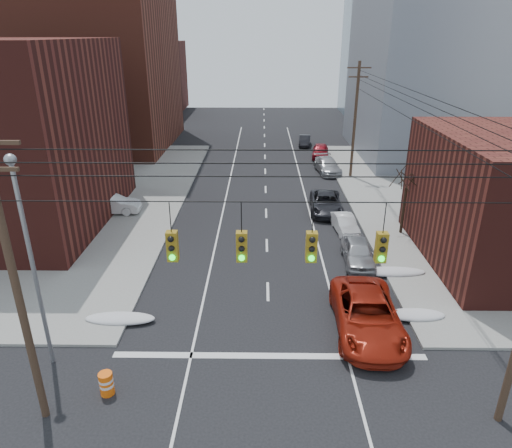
{
  "coord_description": "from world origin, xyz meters",
  "views": [
    {
      "loc": [
        -0.39,
        -10.0,
        13.33
      ],
      "look_at": [
        -0.69,
        14.6,
        3.0
      ],
      "focal_mm": 32.0,
      "sensor_mm": 36.0,
      "label": 1
    }
  ],
  "objects_px": {
    "parked_car_a": "(358,252)",
    "parked_car_d": "(327,166)",
    "red_pickup": "(367,315)",
    "lot_car_c": "(17,203)",
    "parked_car_c": "(326,203)",
    "parked_car_f": "(305,141)",
    "parked_car_b": "(345,224)",
    "parked_car_e": "(320,151)",
    "lot_car_d": "(59,177)",
    "construction_barrel": "(106,383)",
    "lot_car_a": "(111,204)",
    "lot_car_b": "(84,205)"
  },
  "relations": [
    {
      "from": "lot_car_c",
      "to": "lot_car_d",
      "type": "height_order",
      "value": "lot_car_c"
    },
    {
      "from": "parked_car_c",
      "to": "lot_car_a",
      "type": "bearing_deg",
      "value": -173.04
    },
    {
      "from": "parked_car_e",
      "to": "parked_car_f",
      "type": "xyz_separation_m",
      "value": [
        -1.29,
        5.99,
        -0.13
      ]
    },
    {
      "from": "parked_car_b",
      "to": "parked_car_a",
      "type": "bearing_deg",
      "value": -95.82
    },
    {
      "from": "red_pickup",
      "to": "lot_car_c",
      "type": "height_order",
      "value": "red_pickup"
    },
    {
      "from": "lot_car_c",
      "to": "parked_car_b",
      "type": "bearing_deg",
      "value": -108.37
    },
    {
      "from": "lot_car_c",
      "to": "lot_car_d",
      "type": "distance_m",
      "value": 7.04
    },
    {
      "from": "parked_car_a",
      "to": "parked_car_e",
      "type": "height_order",
      "value": "parked_car_e"
    },
    {
      "from": "parked_car_d",
      "to": "lot_car_b",
      "type": "bearing_deg",
      "value": -156.56
    },
    {
      "from": "red_pickup",
      "to": "lot_car_d",
      "type": "bearing_deg",
      "value": 139.28
    },
    {
      "from": "parked_car_a",
      "to": "lot_car_b",
      "type": "distance_m",
      "value": 21.66
    },
    {
      "from": "red_pickup",
      "to": "construction_barrel",
      "type": "xyz_separation_m",
      "value": [
        -11.19,
        -4.31,
        -0.4
      ]
    },
    {
      "from": "parked_car_d",
      "to": "lot_car_d",
      "type": "xyz_separation_m",
      "value": [
        -25.68,
        -5.02,
        0.16
      ]
    },
    {
      "from": "parked_car_d",
      "to": "lot_car_c",
      "type": "height_order",
      "value": "lot_car_c"
    },
    {
      "from": "parked_car_e",
      "to": "lot_car_b",
      "type": "xyz_separation_m",
      "value": [
        -20.85,
        -18.17,
        0.0
      ]
    },
    {
      "from": "parked_car_a",
      "to": "parked_car_b",
      "type": "height_order",
      "value": "parked_car_a"
    },
    {
      "from": "parked_car_b",
      "to": "lot_car_b",
      "type": "xyz_separation_m",
      "value": [
        -20.09,
        3.28,
        0.16
      ]
    },
    {
      "from": "parked_car_c",
      "to": "lot_car_d",
      "type": "bearing_deg",
      "value": 169.62
    },
    {
      "from": "parked_car_b",
      "to": "parked_car_d",
      "type": "height_order",
      "value": "parked_car_d"
    },
    {
      "from": "lot_car_d",
      "to": "construction_barrel",
      "type": "relative_size",
      "value": 4.47
    },
    {
      "from": "parked_car_b",
      "to": "lot_car_a",
      "type": "height_order",
      "value": "lot_car_a"
    },
    {
      "from": "parked_car_f",
      "to": "lot_car_d",
      "type": "bearing_deg",
      "value": -138.29
    },
    {
      "from": "parked_car_c",
      "to": "parked_car_e",
      "type": "height_order",
      "value": "parked_car_e"
    },
    {
      "from": "parked_car_f",
      "to": "lot_car_c",
      "type": "xyz_separation_m",
      "value": [
        -24.81,
        -24.22,
        0.26
      ]
    },
    {
      "from": "construction_barrel",
      "to": "lot_car_b",
      "type": "bearing_deg",
      "value": 112.18
    },
    {
      "from": "parked_car_a",
      "to": "lot_car_c",
      "type": "xyz_separation_m",
      "value": [
        -25.34,
        8.03,
        0.15
      ]
    },
    {
      "from": "parked_car_a",
      "to": "lot_car_d",
      "type": "xyz_separation_m",
      "value": [
        -24.92,
        15.06,
        0.15
      ]
    },
    {
      "from": "lot_car_d",
      "to": "parked_car_c",
      "type": "bearing_deg",
      "value": -117.2
    },
    {
      "from": "parked_car_d",
      "to": "parked_car_a",
      "type": "bearing_deg",
      "value": -98.62
    },
    {
      "from": "parked_car_d",
      "to": "construction_barrel",
      "type": "distance_m",
      "value": 34.02
    },
    {
      "from": "parked_car_a",
      "to": "construction_barrel",
      "type": "relative_size",
      "value": 4.5
    },
    {
      "from": "parked_car_a",
      "to": "parked_car_e",
      "type": "bearing_deg",
      "value": 90.91
    },
    {
      "from": "parked_car_b",
      "to": "lot_car_c",
      "type": "xyz_separation_m",
      "value": [
        -25.35,
        3.21,
        0.29
      ]
    },
    {
      "from": "parked_car_e",
      "to": "lot_car_a",
      "type": "bearing_deg",
      "value": -127.72
    },
    {
      "from": "parked_car_a",
      "to": "lot_car_a",
      "type": "distance_m",
      "value": 19.55
    },
    {
      "from": "parked_car_c",
      "to": "lot_car_c",
      "type": "distance_m",
      "value": 24.52
    },
    {
      "from": "red_pickup",
      "to": "lot_car_a",
      "type": "bearing_deg",
      "value": 140.24
    },
    {
      "from": "lot_car_a",
      "to": "lot_car_c",
      "type": "bearing_deg",
      "value": 87.17
    },
    {
      "from": "parked_car_c",
      "to": "lot_car_c",
      "type": "bearing_deg",
      "value": -173.99
    },
    {
      "from": "red_pickup",
      "to": "parked_car_f",
      "type": "distance_m",
      "value": 39.34
    },
    {
      "from": "lot_car_a",
      "to": "construction_barrel",
      "type": "distance_m",
      "value": 20.22
    },
    {
      "from": "parked_car_e",
      "to": "lot_car_c",
      "type": "xyz_separation_m",
      "value": [
        -26.1,
        -18.24,
        0.13
      ]
    },
    {
      "from": "parked_car_a",
      "to": "parked_car_d",
      "type": "bearing_deg",
      "value": 90.4
    },
    {
      "from": "parked_car_c",
      "to": "parked_car_d",
      "type": "height_order",
      "value": "parked_car_d"
    },
    {
      "from": "parked_car_a",
      "to": "parked_car_f",
      "type": "bearing_deg",
      "value": 93.51
    },
    {
      "from": "parked_car_a",
      "to": "construction_barrel",
      "type": "distance_m",
      "value": 16.65
    },
    {
      "from": "parked_car_c",
      "to": "construction_barrel",
      "type": "bearing_deg",
      "value": -115.12
    },
    {
      "from": "parked_car_c",
      "to": "parked_car_d",
      "type": "distance_m",
      "value": 11.31
    },
    {
      "from": "parked_car_b",
      "to": "lot_car_c",
      "type": "distance_m",
      "value": 25.55
    },
    {
      "from": "red_pickup",
      "to": "parked_car_e",
      "type": "bearing_deg",
      "value": 89.08
    }
  ]
}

